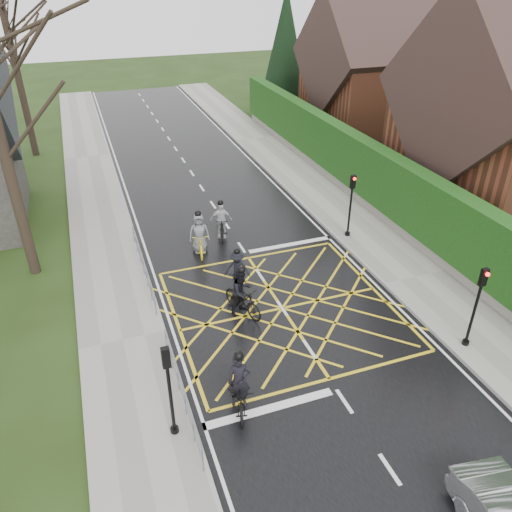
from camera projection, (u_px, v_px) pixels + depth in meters
ground at (282, 308)px, 19.20m from camera, size 120.00×120.00×0.00m
road at (282, 308)px, 19.20m from camera, size 9.00×80.00×0.01m
sidewalk_right at (415, 278)px, 20.90m from camera, size 3.00×80.00×0.15m
sidewalk_left at (123, 341)px, 17.43m from camera, size 3.00×80.00×0.15m
stone_wall at (376, 208)px, 26.12m from camera, size 0.50×38.00×0.70m
hedge at (380, 177)px, 25.22m from camera, size 0.90×38.00×2.80m
house_far at (379, 76)px, 35.80m from camera, size 9.80×8.80×10.30m
conifer at (285, 53)px, 40.79m from camera, size 4.60×4.60×10.00m
tree_far at (10, 42)px, 30.64m from camera, size 8.40×8.40×10.40m
railing_south at (181, 386)px, 14.63m from camera, size 0.05×5.04×1.03m
railing_north at (143, 261)px, 20.69m from camera, size 0.05×6.04×1.03m
traffic_light_ne at (350, 207)px, 23.22m from camera, size 0.24×0.31×3.21m
traffic_light_se at (475, 309)px, 16.42m from camera, size 0.24×0.31×3.21m
traffic_light_sw at (170, 393)px, 13.24m from camera, size 0.24×0.31×3.21m
cyclist_rear at (240, 389)px, 14.68m from camera, size 1.23×2.22×2.05m
cyclist_back at (242, 296)px, 18.60m from camera, size 1.31×2.08×2.02m
cyclist_mid at (238, 273)px, 20.15m from camera, size 1.34×1.92×1.77m
cyclist_front at (221, 224)px, 23.76m from camera, size 1.12×2.00×1.93m
cyclist_lead at (200, 238)px, 22.56m from camera, size 1.07×2.20×2.05m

